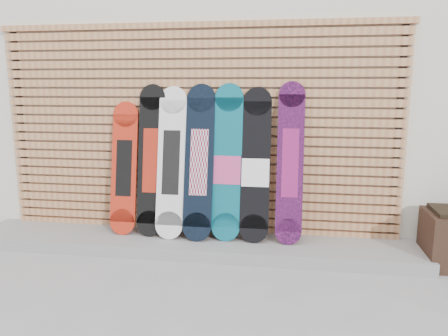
{
  "coord_description": "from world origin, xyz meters",
  "views": [
    {
      "loc": [
        0.83,
        -3.5,
        1.66
      ],
      "look_at": [
        0.17,
        0.75,
        0.85
      ],
      "focal_mm": 35.0,
      "sensor_mm": 36.0,
      "label": 1
    }
  ],
  "objects": [
    {
      "name": "snowboard_5",
      "position": [
        0.49,
        0.78,
        0.87
      ],
      "size": [
        0.29,
        0.33,
        1.53
      ],
      "color": "black",
      "rests_on": "concrete_step"
    },
    {
      "name": "ground",
      "position": [
        0.0,
        0.0,
        0.0
      ],
      "size": [
        80.0,
        80.0,
        0.0
      ],
      "primitive_type": "plane",
      "color": "gray",
      "rests_on": "ground"
    },
    {
      "name": "building",
      "position": [
        0.5,
        3.5,
        1.8
      ],
      "size": [
        12.0,
        5.0,
        3.6
      ],
      "primitive_type": "cube",
      "color": "beige",
      "rests_on": "ground"
    },
    {
      "name": "concrete_step",
      "position": [
        -0.15,
        0.68,
        0.06
      ],
      "size": [
        4.6,
        0.7,
        0.12
      ],
      "primitive_type": "cube",
      "color": "gray",
      "rests_on": "ground"
    },
    {
      "name": "snowboard_3",
      "position": [
        -0.08,
        0.76,
        0.9
      ],
      "size": [
        0.29,
        0.37,
        1.57
      ],
      "color": "black",
      "rests_on": "concrete_step"
    },
    {
      "name": "slat_wall",
      "position": [
        -0.15,
        0.97,
        1.21
      ],
      "size": [
        4.26,
        0.08,
        2.29
      ],
      "color": "#B4754B",
      "rests_on": "ground"
    },
    {
      "name": "snowboard_0",
      "position": [
        -0.9,
        0.8,
        0.81
      ],
      "size": [
        0.27,
        0.3,
        1.38
      ],
      "color": "red",
      "rests_on": "concrete_step"
    },
    {
      "name": "snowboard_2",
      "position": [
        -0.38,
        0.77,
        0.89
      ],
      "size": [
        0.29,
        0.36,
        1.54
      ],
      "color": "white",
      "rests_on": "concrete_step"
    },
    {
      "name": "snowboard_1",
      "position": [
        -0.6,
        0.79,
        0.9
      ],
      "size": [
        0.27,
        0.31,
        1.56
      ],
      "color": "black",
      "rests_on": "concrete_step"
    },
    {
      "name": "snowboard_4",
      "position": [
        0.2,
        0.78,
        0.89
      ],
      "size": [
        0.29,
        0.32,
        1.57
      ],
      "color": "#0B5B6D",
      "rests_on": "concrete_step"
    },
    {
      "name": "snowboard_6",
      "position": [
        0.83,
        0.78,
        0.91
      ],
      "size": [
        0.26,
        0.33,
        1.59
      ],
      "color": "black",
      "rests_on": "concrete_step"
    }
  ]
}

